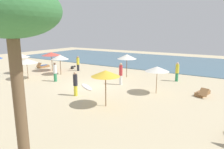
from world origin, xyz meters
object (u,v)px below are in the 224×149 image
Objects in this scene: umbrella_3 at (27,61)px; person_0 at (55,72)px; lounger_0 at (43,66)px; dog at (73,67)px; umbrella_0 at (127,57)px; person_3 at (177,72)px; umbrella_1 at (22,56)px; person_2 at (78,63)px; lounger_1 at (203,93)px; person_1 at (75,84)px; umbrella_4 at (157,69)px; umbrella_7 at (51,54)px; person_4 at (121,73)px; surfboard at (87,87)px; umbrella_6 at (106,73)px; umbrella_2 at (60,57)px; palm_0 at (11,15)px.

person_0 is at bearing 14.03° from umbrella_3.
lounger_0 is 2.00× the size of dog.
umbrella_0 reaches higher than person_3.
umbrella_1 reaches higher than person_2.
person_1 is at bearing -147.29° from lounger_1.
person_2 is at bearing 161.72° from umbrella_4.
umbrella_7 is at bearing -114.00° from dog.
person_2 is (-10.95, 3.62, -1.00)m from umbrella_4.
lounger_0 is (-3.90, 5.05, -1.62)m from umbrella_3.
person_3 is 12.76m from dog.
lounger_0 is at bearing 170.60° from person_4.
surfboard is at bearing -132.73° from person_4.
umbrella_1 reaches higher than umbrella_3.
umbrella_0 is at bearing 109.18° from umbrella_6.
umbrella_7 reaches higher than lounger_0.
umbrella_3 is at bearing -110.48° from umbrella_2.
umbrella_4 is 1.16× the size of person_1.
dog is at bearing 66.00° from umbrella_7.
person_2 is 7.93m from person_4.
lounger_0 is at bearing 148.16° from person_0.
umbrella_0 is 11.93m from lounger_0.
palm_0 reaches higher than umbrella_4.
umbrella_0 reaches higher than umbrella_2.
umbrella_1 reaches higher than umbrella_4.
dog is at bearing 158.50° from person_4.
person_3 is at bearing 58.80° from person_1.
person_1 is (-7.85, -5.04, 0.75)m from lounger_1.
umbrella_4 reaches higher than person_2.
person_4 reaches higher than lounger_0.
umbrella_7 reaches higher than person_2.
umbrella_2 is 1.20× the size of person_0.
umbrella_0 is 8.21m from dog.
person_2 is 0.90× the size of person_4.
person_1 is at bearing -36.48° from umbrella_2.
person_2 reaches higher than dog.
umbrella_7 reaches higher than person_3.
person_4 is at bearing 20.80° from person_0.
umbrella_7 is at bearing 57.55° from umbrella_1.
lounger_0 is 0.96× the size of person_2.
person_1 is (8.71, -5.64, -1.10)m from umbrella_7.
umbrella_7 is 1.26× the size of person_2.
umbrella_6 is 1.29× the size of lounger_1.
lounger_0 is at bearing 160.07° from umbrella_2.
umbrella_2 is 10.80m from umbrella_6.
umbrella_1 is 1.01× the size of umbrella_3.
umbrella_0 is at bearing 46.51° from person_0.
umbrella_4 is 16.58m from lounger_0.
lounger_0 is at bearing 127.68° from umbrella_3.
umbrella_6 is at bearing -38.62° from dog.
person_1 is (4.54, -2.26, 0.01)m from person_0.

